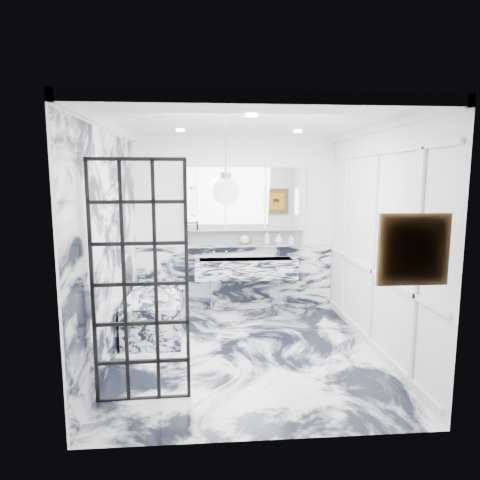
{
  "coord_description": "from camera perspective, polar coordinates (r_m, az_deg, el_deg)",
  "views": [
    {
      "loc": [
        -0.47,
        -5.04,
        2.17
      ],
      "look_at": [
        -0.03,
        0.5,
        1.34
      ],
      "focal_mm": 32.0,
      "sensor_mm": 36.0,
      "label": 1
    }
  ],
  "objects": [
    {
      "name": "soap_bottle_b",
      "position": [
        6.96,
        6.8,
        0.12
      ],
      "size": [
        0.08,
        0.08,
        0.15
      ],
      "primitive_type": "imported",
      "rotation": [
        0.0,
        0.0,
        0.15
      ],
      "color": "#4C4C51",
      "rests_on": "ledge"
    },
    {
      "name": "soap_bottle_c",
      "position": [
        6.92,
        5.19,
        0.17
      ],
      "size": [
        0.14,
        0.14,
        0.17
      ],
      "primitive_type": "imported",
      "rotation": [
        0.0,
        0.0,
        -0.09
      ],
      "color": "silver",
      "rests_on": "ledge"
    },
    {
      "name": "marble_clad_back",
      "position": [
        7.03,
        -0.61,
        -5.07
      ],
      "size": [
        3.18,
        0.05,
        1.05
      ],
      "primitive_type": "cube",
      "color": "white",
      "rests_on": "floor"
    },
    {
      "name": "soap_bottle_a",
      "position": [
        6.89,
        3.62,
        0.39
      ],
      "size": [
        0.11,
        0.11,
        0.23
      ],
      "primitive_type": "imported",
      "rotation": [
        0.0,
        0.0,
        0.27
      ],
      "color": "#8C5919",
      "rests_on": "ledge"
    },
    {
      "name": "crittall_door",
      "position": [
        4.17,
        -13.17,
        -5.73
      ],
      "size": [
        0.88,
        0.06,
        2.33
      ],
      "primitive_type": null,
      "rotation": [
        0.0,
        0.0,
        0.03
      ],
      "color": "black",
      "rests_on": "floor"
    },
    {
      "name": "wall_left",
      "position": [
        5.22,
        -17.02,
        -0.39
      ],
      "size": [
        0.0,
        3.6,
        3.6
      ],
      "primitive_type": "plane",
      "rotation": [
        1.57,
        0.0,
        1.57
      ],
      "color": "white",
      "rests_on": "floor"
    },
    {
      "name": "wall_front",
      "position": [
        3.36,
        3.62,
        -4.8
      ],
      "size": [
        3.6,
        0.0,
        3.6
      ],
      "primitive_type": "plane",
      "rotation": [
        -1.57,
        0.0,
        0.0
      ],
      "color": "white",
      "rests_on": "floor"
    },
    {
      "name": "amber_bottle",
      "position": [
        6.87,
        1.57,
        -0.16
      ],
      "size": [
        0.04,
        0.04,
        0.1
      ],
      "primitive_type": "cylinder",
      "color": "#8C5919",
      "rests_on": "ledge"
    },
    {
      "name": "sconce_right",
      "position": [
        6.83,
        7.63,
        5.12
      ],
      "size": [
        0.07,
        0.07,
        0.4
      ],
      "primitive_type": "cylinder",
      "color": "white",
      "rests_on": "mirror_cabinet"
    },
    {
      "name": "artwork",
      "position": [
        3.73,
        22.15,
        -1.18
      ],
      "size": [
        0.49,
        0.05,
        0.49
      ],
      "primitive_type": "cube",
      "color": "orange",
      "rests_on": "wall_front"
    },
    {
      "name": "marble_clad_left",
      "position": [
        5.23,
        -16.83,
        -1.04
      ],
      "size": [
        0.02,
        3.56,
        2.68
      ],
      "primitive_type": "cube",
      "color": "white",
      "rests_on": "floor"
    },
    {
      "name": "ledge",
      "position": [
        6.88,
        0.66,
        -0.74
      ],
      "size": [
        1.9,
        0.14,
        0.04
      ],
      "primitive_type": "cube",
      "color": "silver",
      "rests_on": "wall_back"
    },
    {
      "name": "wall_right",
      "position": [
        5.5,
        17.58,
        0.02
      ],
      "size": [
        0.0,
        3.6,
        3.6
      ],
      "primitive_type": "plane",
      "rotation": [
        1.57,
        0.0,
        -1.57
      ],
      "color": "white",
      "rests_on": "floor"
    },
    {
      "name": "subway_tile",
      "position": [
        6.92,
        0.61,
        0.45
      ],
      "size": [
        1.9,
        0.03,
        0.23
      ],
      "primitive_type": "cube",
      "color": "white",
      "rests_on": "wall_back"
    },
    {
      "name": "pendant_light",
      "position": [
        3.92,
        -1.87,
        6.52
      ],
      "size": [
        0.25,
        0.25,
        0.25
      ],
      "primitive_type": "sphere",
      "color": "white",
      "rests_on": "ceiling"
    },
    {
      "name": "wall_back",
      "position": [
        6.9,
        -0.64,
        2.06
      ],
      "size": [
        3.6,
        0.0,
        3.6
      ],
      "primitive_type": "plane",
      "rotation": [
        1.57,
        0.0,
        0.0
      ],
      "color": "white",
      "rests_on": "floor"
    },
    {
      "name": "floor",
      "position": [
        5.51,
        0.72,
        -14.74
      ],
      "size": [
        3.6,
        3.6,
        0.0
      ],
      "primitive_type": "plane",
      "color": "white",
      "rests_on": "ground"
    },
    {
      "name": "bathtub",
      "position": [
        6.27,
        -10.96,
        -9.29
      ],
      "size": [
        0.75,
        1.65,
        0.55
      ],
      "primitive_type": "cube",
      "color": "silver",
      "rests_on": "floor"
    },
    {
      "name": "flower_vase",
      "position": [
        5.45,
        -9.17,
        -8.27
      ],
      "size": [
        0.08,
        0.08,
        0.12
      ],
      "primitive_type": "cylinder",
      "color": "silver",
      "rests_on": "bathtub"
    },
    {
      "name": "trough_sink",
      "position": [
        6.78,
        0.78,
        -3.8
      ],
      "size": [
        1.6,
        0.45,
        0.3
      ],
      "primitive_type": "cube",
      "color": "silver",
      "rests_on": "wall_back"
    },
    {
      "name": "ceiling",
      "position": [
        5.1,
        0.78,
        15.56
      ],
      "size": [
        3.6,
        3.6,
        0.0
      ],
      "primitive_type": "plane",
      "rotation": [
        3.14,
        0.0,
        0.0
      ],
      "color": "white",
      "rests_on": "wall_back"
    },
    {
      "name": "sconce_left",
      "position": [
        6.68,
        -6.31,
        5.07
      ],
      "size": [
        0.07,
        0.07,
        0.4
      ],
      "primitive_type": "cylinder",
      "color": "white",
      "rests_on": "mirror_cabinet"
    },
    {
      "name": "face_pot",
      "position": [
        6.85,
        0.6,
        0.03
      ],
      "size": [
        0.14,
        0.14,
        0.14
      ],
      "primitive_type": "sphere",
      "color": "white",
      "rests_on": "ledge"
    },
    {
      "name": "mirror_cabinet",
      "position": [
        6.8,
        0.66,
        5.52
      ],
      "size": [
        1.9,
        0.16,
        1.0
      ],
      "primitive_type": "cube",
      "color": "white",
      "rests_on": "wall_back"
    },
    {
      "name": "panel_molding",
      "position": [
        5.51,
        17.34,
        -1.01
      ],
      "size": [
        0.03,
        3.4,
        2.3
      ],
      "primitive_type": "cube",
      "color": "white",
      "rests_on": "floor"
    }
  ]
}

